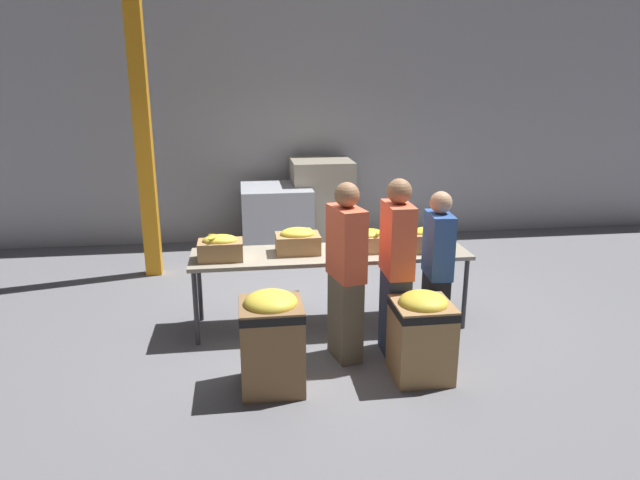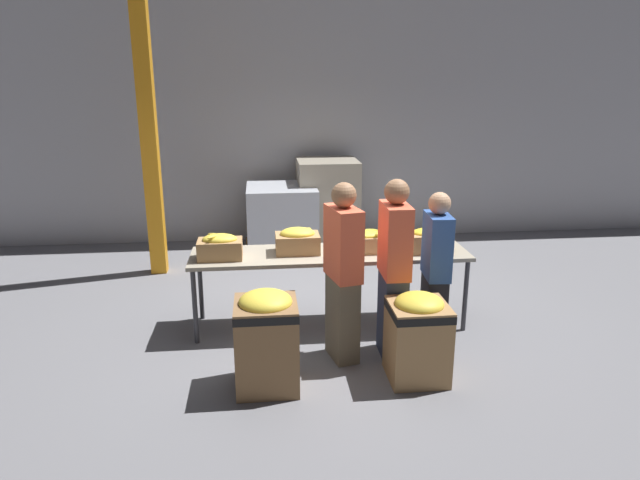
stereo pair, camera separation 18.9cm
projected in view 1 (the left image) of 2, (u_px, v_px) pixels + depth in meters
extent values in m
plane|color=slate|center=(330.00, 324.00, 6.21)|extent=(30.00, 30.00, 0.00)
cube|color=#A8A8AD|center=(296.00, 115.00, 8.95)|extent=(16.00, 0.08, 4.00)
cube|color=#9E937F|center=(330.00, 254.00, 5.99)|extent=(2.90, 0.72, 0.04)
cylinder|color=#38383D|center=(196.00, 308.00, 5.63)|extent=(0.05, 0.05, 0.78)
cylinder|color=#38383D|center=(465.00, 294.00, 6.00)|extent=(0.05, 0.05, 0.78)
cylinder|color=#38383D|center=(200.00, 287.00, 6.20)|extent=(0.05, 0.05, 0.78)
cylinder|color=#38383D|center=(445.00, 275.00, 6.57)|extent=(0.05, 0.05, 0.78)
cube|color=#A37A4C|center=(221.00, 250.00, 5.72)|extent=(0.44, 0.29, 0.19)
ellipsoid|color=yellow|center=(220.00, 240.00, 5.69)|extent=(0.35, 0.24, 0.11)
ellipsoid|color=yellow|center=(217.00, 239.00, 5.65)|extent=(0.16, 0.09, 0.04)
ellipsoid|color=yellow|center=(214.00, 238.00, 5.60)|extent=(0.13, 0.13, 0.04)
ellipsoid|color=yellow|center=(215.00, 236.00, 5.73)|extent=(0.18, 0.15, 0.06)
cube|color=#A37A4C|center=(298.00, 244.00, 5.94)|extent=(0.45, 0.32, 0.20)
ellipsoid|color=yellow|center=(298.00, 234.00, 5.91)|extent=(0.36, 0.27, 0.12)
ellipsoid|color=yellow|center=(305.00, 230.00, 5.95)|extent=(0.17, 0.17, 0.05)
ellipsoid|color=yellow|center=(305.00, 231.00, 5.92)|extent=(0.12, 0.16, 0.04)
cube|color=tan|center=(364.00, 243.00, 6.01)|extent=(0.46, 0.31, 0.17)
ellipsoid|color=gold|center=(364.00, 234.00, 5.98)|extent=(0.39, 0.25, 0.09)
ellipsoid|color=gold|center=(378.00, 232.00, 5.91)|extent=(0.11, 0.17, 0.05)
ellipsoid|color=gold|center=(369.00, 231.00, 6.00)|extent=(0.06, 0.15, 0.04)
ellipsoid|color=gold|center=(368.00, 232.00, 5.99)|extent=(0.18, 0.14, 0.05)
ellipsoid|color=gold|center=(372.00, 230.00, 6.03)|extent=(0.17, 0.09, 0.04)
cube|color=#A37A4C|center=(429.00, 241.00, 6.04)|extent=(0.42, 0.32, 0.20)
ellipsoid|color=yellow|center=(430.00, 231.00, 6.01)|extent=(0.38, 0.26, 0.09)
ellipsoid|color=yellow|center=(425.00, 227.00, 6.08)|extent=(0.10, 0.22, 0.05)
ellipsoid|color=yellow|center=(439.00, 227.00, 6.07)|extent=(0.14, 0.21, 0.04)
cube|color=black|center=(434.00, 311.00, 5.62)|extent=(0.22, 0.37, 0.74)
cube|color=#2D5199|center=(438.00, 245.00, 5.43)|extent=(0.24, 0.44, 0.62)
sphere|color=tan|center=(441.00, 203.00, 5.31)|extent=(0.21, 0.21, 0.21)
cube|color=#2D3856|center=(394.00, 314.00, 5.46)|extent=(0.22, 0.39, 0.82)
cube|color=#EA5B3D|center=(397.00, 239.00, 5.25)|extent=(0.24, 0.46, 0.67)
sphere|color=#896042|center=(399.00, 191.00, 5.12)|extent=(0.23, 0.23, 0.23)
cube|color=#6B604C|center=(345.00, 318.00, 5.38)|extent=(0.29, 0.42, 0.81)
cube|color=#EA5B3D|center=(346.00, 243.00, 5.18)|extent=(0.32, 0.49, 0.67)
sphere|color=#896042|center=(347.00, 195.00, 5.05)|extent=(0.23, 0.23, 0.23)
cube|color=olive|center=(272.00, 346.00, 4.86)|extent=(0.53, 0.53, 0.78)
cube|color=black|center=(271.00, 310.00, 4.77)|extent=(0.53, 0.53, 0.07)
ellipsoid|color=yellow|center=(271.00, 302.00, 4.75)|extent=(0.45, 0.45, 0.19)
cube|color=#A37A4C|center=(421.00, 340.00, 5.05)|extent=(0.50, 0.50, 0.70)
cube|color=black|center=(423.00, 309.00, 4.96)|extent=(0.51, 0.51, 0.07)
ellipsoid|color=yellow|center=(423.00, 302.00, 4.95)|extent=(0.43, 0.43, 0.18)
cube|color=orange|center=(142.00, 125.00, 7.23)|extent=(0.20, 0.20, 4.00)
cube|color=olive|center=(321.00, 243.00, 8.95)|extent=(0.99, 0.99, 0.13)
cube|color=#A39984|center=(321.00, 200.00, 8.76)|extent=(0.91, 0.91, 1.25)
cube|color=olive|center=(277.00, 250.00, 8.59)|extent=(1.10, 1.10, 0.13)
cube|color=#B2B7C1|center=(277.00, 217.00, 8.45)|extent=(1.02, 1.02, 0.91)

